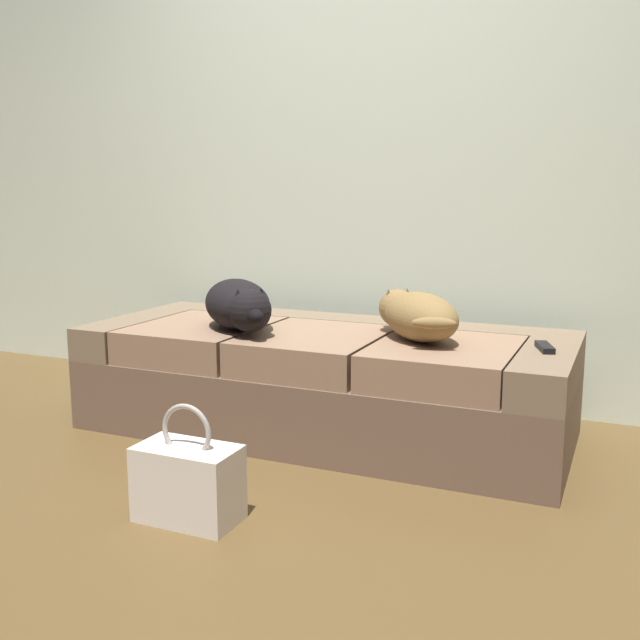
# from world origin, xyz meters

# --- Properties ---
(ground_plane) EXTENTS (10.00, 10.00, 0.00)m
(ground_plane) POSITION_xyz_m (0.00, 0.00, 0.00)
(ground_plane) COLOR brown
(back_wall) EXTENTS (6.40, 0.10, 2.80)m
(back_wall) POSITION_xyz_m (0.00, 1.61, 1.40)
(back_wall) COLOR silver
(back_wall) RESTS_ON ground
(couch) EXTENTS (2.03, 0.84, 0.44)m
(couch) POSITION_xyz_m (0.00, 0.97, 0.22)
(couch) COLOR brown
(couch) RESTS_ON ground
(dog_dark) EXTENTS (0.51, 0.53, 0.21)m
(dog_dark) POSITION_xyz_m (-0.33, 0.83, 0.55)
(dog_dark) COLOR black
(dog_dark) RESTS_ON couch
(dog_tan) EXTENTS (0.47, 0.48, 0.19)m
(dog_tan) POSITION_xyz_m (0.41, 0.94, 0.54)
(dog_tan) COLOR olive
(dog_tan) RESTS_ON couch
(tv_remote) EXTENTS (0.09, 0.16, 0.02)m
(tv_remote) POSITION_xyz_m (0.90, 0.93, 0.45)
(tv_remote) COLOR black
(tv_remote) RESTS_ON couch
(handbag) EXTENTS (0.32, 0.18, 0.38)m
(handbag) POSITION_xyz_m (-0.05, -0.00, 0.13)
(handbag) COLOR white
(handbag) RESTS_ON ground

